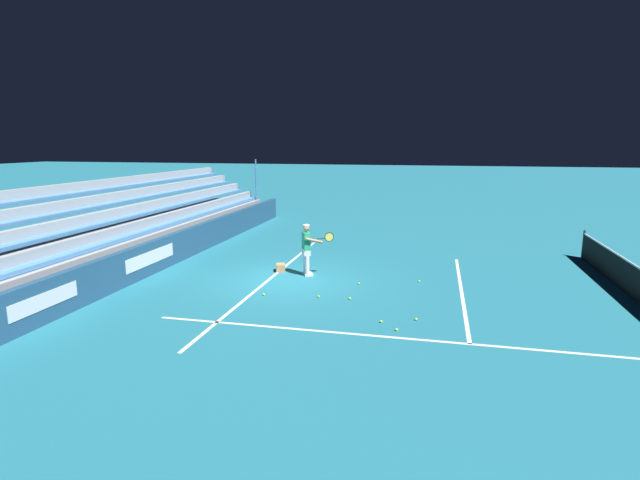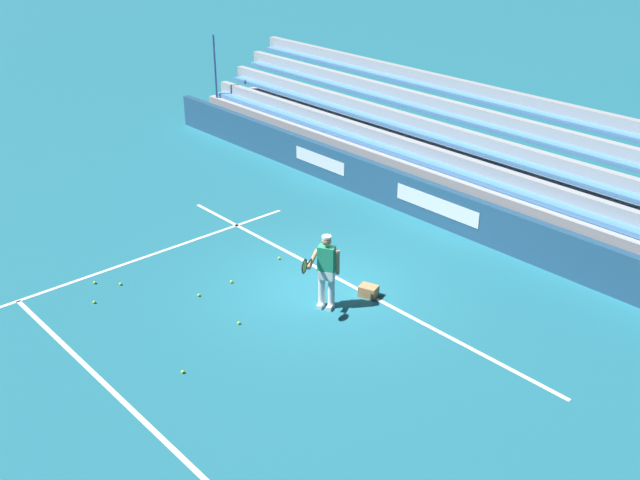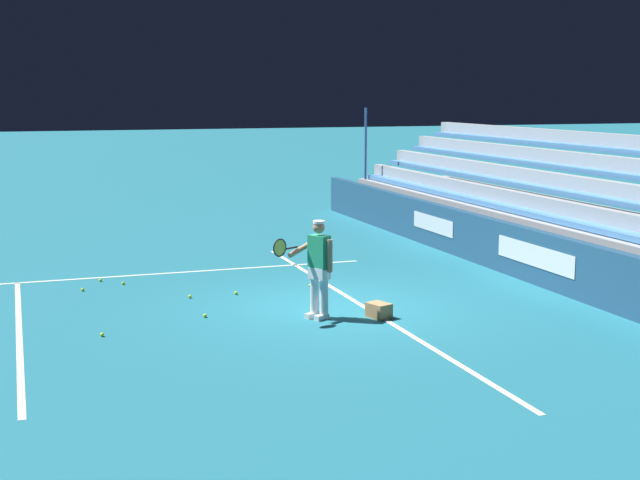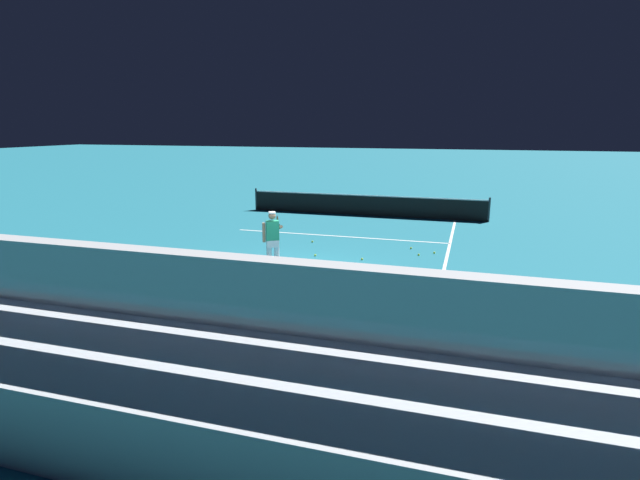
{
  "view_description": "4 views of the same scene",
  "coord_description": "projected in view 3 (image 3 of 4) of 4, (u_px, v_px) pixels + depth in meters",
  "views": [
    {
      "loc": [
        14.9,
        4.62,
        4.38
      ],
      "look_at": [
        0.08,
        1.18,
        1.37
      ],
      "focal_mm": 28.0,
      "sensor_mm": 36.0,
      "label": 1
    },
    {
      "loc": [
        -11.05,
        10.09,
        8.48
      ],
      "look_at": [
        -0.3,
        0.43,
        1.46
      ],
      "focal_mm": 42.0,
      "sensor_mm": 36.0,
      "label": 2
    },
    {
      "loc": [
        -14.89,
        5.42,
        3.88
      ],
      "look_at": [
        -1.13,
        0.7,
        1.46
      ],
      "focal_mm": 50.0,
      "sensor_mm": 36.0,
      "label": 3
    },
    {
      "loc": [
        4.75,
        -12.37,
        4.1
      ],
      "look_at": [
        0.45,
        1.63,
        0.73
      ],
      "focal_mm": 28.0,
      "sensor_mm": 36.0,
      "label": 4
    }
  ],
  "objects": [
    {
      "name": "tennis_ball_far_right",
      "position": [
        236.0,
        293.0,
        17.28
      ],
      "size": [
        0.07,
        0.07,
        0.07
      ],
      "primitive_type": "sphere",
      "color": "#CCE533",
      "rests_on": "ground"
    },
    {
      "name": "ball_box_cardboard",
      "position": [
        379.0,
        310.0,
        15.51
      ],
      "size": [
        0.48,
        0.42,
        0.26
      ],
      "primitive_type": "cube",
      "rotation": [
        0.0,
        0.0,
        0.35
      ],
      "color": "#A87F51",
      "rests_on": "ground"
    },
    {
      "name": "tennis_ball_toward_net",
      "position": [
        102.0,
        335.0,
        14.31
      ],
      "size": [
        0.07,
        0.07,
        0.07
      ],
      "primitive_type": "sphere",
      "color": "#CCE533",
      "rests_on": "ground"
    },
    {
      "name": "court_baseline_white",
      "position": [
        361.0,
        305.0,
        16.42
      ],
      "size": [
        12.0,
        0.1,
        0.01
      ],
      "primitive_type": "cube",
      "color": "white",
      "rests_on": "ground"
    },
    {
      "name": "tennis_ball_far_left",
      "position": [
        205.0,
        316.0,
        15.53
      ],
      "size": [
        0.07,
        0.07,
        0.07
      ],
      "primitive_type": "sphere",
      "color": "#CCE533",
      "rests_on": "ground"
    },
    {
      "name": "ground_plane",
      "position": [
        336.0,
        307.0,
        16.26
      ],
      "size": [
        160.0,
        160.0,
        0.0
      ],
      "primitive_type": "plane",
      "color": "#1E6B7F"
    },
    {
      "name": "court_service_line_white",
      "position": [
        19.0,
        333.0,
        14.5
      ],
      "size": [
        8.22,
        0.1,
        0.01
      ],
      "primitive_type": "cube",
      "color": "white",
      "rests_on": "ground"
    },
    {
      "name": "back_wall_sponsor_board",
      "position": [
        554.0,
        262.0,
        17.65
      ],
      "size": [
        25.66,
        0.25,
        1.1
      ],
      "color": "navy",
      "rests_on": "ground"
    },
    {
      "name": "tennis_player",
      "position": [
        318.0,
        268.0,
        15.34
      ],
      "size": [
        0.56,
        1.07,
        1.71
      ],
      "color": "silver",
      "rests_on": "ground"
    },
    {
      "name": "tennis_ball_on_baseline",
      "position": [
        310.0,
        285.0,
        17.97
      ],
      "size": [
        0.07,
        0.07,
        0.07
      ],
      "primitive_type": "sphere",
      "color": "#CCE533",
      "rests_on": "ground"
    },
    {
      "name": "tennis_ball_by_box",
      "position": [
        190.0,
        297.0,
        16.98
      ],
      "size": [
        0.07,
        0.07,
        0.07
      ],
      "primitive_type": "sphere",
      "color": "#CCE533",
      "rests_on": "ground"
    },
    {
      "name": "tennis_ball_stray_back",
      "position": [
        123.0,
        283.0,
        18.17
      ],
      "size": [
        0.07,
        0.07,
        0.07
      ],
      "primitive_type": "sphere",
      "color": "#CCE533",
      "rests_on": "ground"
    },
    {
      "name": "court_sideline_white",
      "position": [
        92.0,
        278.0,
        18.82
      ],
      "size": [
        0.1,
        12.0,
        0.01
      ],
      "primitive_type": "cube",
      "color": "white",
      "rests_on": "ground"
    },
    {
      "name": "tennis_ball_near_player",
      "position": [
        100.0,
        280.0,
        18.46
      ],
      "size": [
        0.07,
        0.07,
        0.07
      ],
      "primitive_type": "sphere",
      "color": "#CCE533",
      "rests_on": "ground"
    },
    {
      "name": "tennis_ball_midcourt",
      "position": [
        83.0,
        290.0,
        17.57
      ],
      "size": [
        0.07,
        0.07,
        0.07
      ],
      "primitive_type": "sphere",
      "color": "#CCE533",
      "rests_on": "ground"
    }
  ]
}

